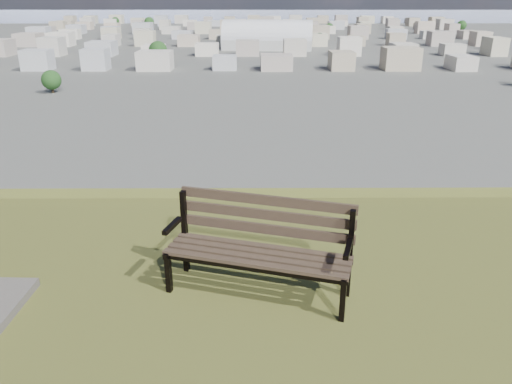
{
  "coord_description": "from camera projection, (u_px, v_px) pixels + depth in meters",
  "views": [
    {
      "loc": [
        0.87,
        -2.76,
        27.77
      ],
      "look_at": [
        0.91,
        3.48,
        25.3
      ],
      "focal_mm": 35.0,
      "sensor_mm": 36.0,
      "label": 1
    }
  ],
  "objects": [
    {
      "name": "bay_water",
      "position": [
        252.0,
        13.0,
        849.63
      ],
      "size": [
        2400.0,
        700.0,
        0.12
      ],
      "primitive_type": "cube",
      "color": "#8B98B1",
      "rests_on": "ground"
    },
    {
      "name": "city_blocks",
      "position": [
        251.0,
        29.0,
        378.26
      ],
      "size": [
        395.0,
        361.0,
        7.0
      ],
      "color": "beige",
      "rests_on": "ground"
    },
    {
      "name": "arena",
      "position": [
        268.0,
        40.0,
        271.97
      ],
      "size": [
        50.36,
        26.13,
        20.36
      ],
      "rotation": [
        0.0,
        0.0,
        -0.12
      ],
      "color": "beige",
      "rests_on": "ground"
    },
    {
      "name": "park_bench",
      "position": [
        260.0,
        242.0,
        4.86
      ],
      "size": [
        1.88,
        1.06,
        0.94
      ],
      "rotation": [
        0.0,
        0.0,
        -0.29
      ],
      "color": "#443627",
      "rests_on": "hilltop_mesa"
    },
    {
      "name": "city_trees",
      "position": [
        208.0,
        35.0,
        307.46
      ],
      "size": [
        406.52,
        387.2,
        9.98
      ],
      "color": "#2F2517",
      "rests_on": "ground"
    }
  ]
}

